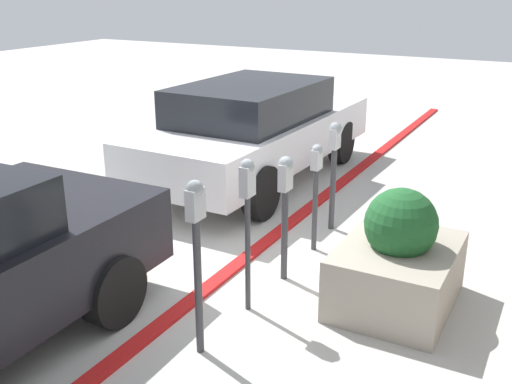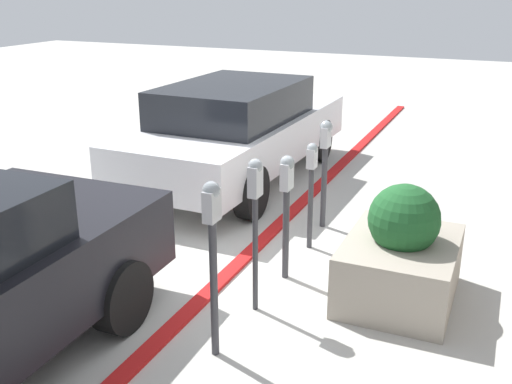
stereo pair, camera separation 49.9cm
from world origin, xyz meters
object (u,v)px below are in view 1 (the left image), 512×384
(parking_meter_second, at_px, (247,202))
(parking_meter_middle, at_px, (285,196))
(parking_meter_fourth, at_px, (316,179))
(parking_meter_farthest, at_px, (334,157))
(parking_meter_nearest, at_px, (197,239))
(parked_car_middle, at_px, (255,129))
(planter_box, at_px, (398,262))

(parking_meter_second, distance_m, parking_meter_middle, 0.75)
(parking_meter_fourth, height_order, parking_meter_farthest, parking_meter_farthest)
(parking_meter_second, height_order, parking_meter_farthest, parking_meter_second)
(parking_meter_fourth, bearing_deg, parking_meter_nearest, 179.06)
(parking_meter_nearest, relative_size, parking_meter_fourth, 1.21)
(parking_meter_farthest, distance_m, parked_car_middle, 2.23)
(parking_meter_second, xyz_separation_m, parked_car_middle, (3.52, 1.84, -0.28))
(parking_meter_nearest, bearing_deg, parking_meter_second, -1.23)
(parking_meter_second, xyz_separation_m, parking_meter_farthest, (2.22, 0.03, -0.14))
(parking_meter_middle, bearing_deg, parked_car_middle, 33.70)
(parking_meter_second, distance_m, parking_meter_fourth, 1.56)
(parking_meter_second, xyz_separation_m, parking_meter_fourth, (1.54, -0.02, -0.23))
(parking_meter_fourth, relative_size, parking_meter_farthest, 0.92)
(parking_meter_middle, height_order, planter_box, parking_meter_middle)
(parking_meter_fourth, bearing_deg, parking_meter_farthest, 4.38)
(parking_meter_second, height_order, parking_meter_middle, parking_meter_second)
(parked_car_middle, bearing_deg, planter_box, -130.95)
(parking_meter_fourth, relative_size, planter_box, 0.94)
(parking_meter_second, bearing_deg, planter_box, -57.74)
(parking_meter_middle, relative_size, parking_meter_fourth, 1.06)
(parking_meter_nearest, bearing_deg, planter_box, -38.10)
(parking_meter_farthest, bearing_deg, parked_car_middle, 54.19)
(parking_meter_second, relative_size, planter_box, 1.11)
(parking_meter_nearest, bearing_deg, parking_meter_fourth, -0.94)
(parking_meter_nearest, relative_size, parking_meter_middle, 1.14)
(planter_box, bearing_deg, parking_meter_second, 122.26)
(parking_meter_middle, relative_size, planter_box, 0.99)
(parking_meter_middle, bearing_deg, parking_meter_farthest, 2.26)
(parking_meter_farthest, xyz_separation_m, planter_box, (-1.46, -1.24, -0.50))
(parking_meter_nearest, xyz_separation_m, planter_box, (1.56, -1.22, -0.59))
(parking_meter_middle, xyz_separation_m, parked_car_middle, (2.80, 1.87, -0.11))
(parking_meter_nearest, height_order, parked_car_middle, parked_car_middle)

